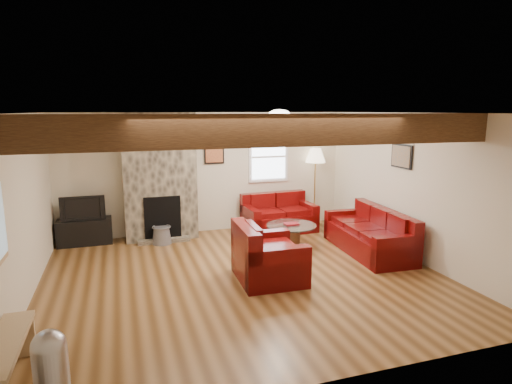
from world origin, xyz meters
TOP-DOWN VIEW (x-y plane):
  - room at (0.00, 0.00)m, footprint 8.00×8.00m
  - oak_beam at (0.00, -1.25)m, footprint 6.00×0.36m
  - chimney_breast at (-1.00, 2.49)m, footprint 1.40×0.67m
  - back_window at (1.35, 2.71)m, footprint 0.90×0.08m
  - ceiling_dome at (0.90, 0.90)m, footprint 0.40×0.40m
  - artwork_back at (0.15, 2.71)m, footprint 0.42×0.06m
  - artwork_right at (2.96, 0.30)m, footprint 0.06×0.55m
  - sofa_three at (2.48, 0.46)m, footprint 0.97×2.08m
  - loveseat at (1.43, 2.23)m, footprint 1.53×0.94m
  - armchair_red at (0.34, -0.19)m, footprint 0.97×1.10m
  - coffee_table at (1.23, 1.08)m, footprint 0.93×0.93m
  - tv_cabinet at (-2.45, 2.53)m, footprint 0.99×0.40m
  - television at (-2.45, 2.53)m, footprint 0.80×0.11m
  - floor_lamp at (2.40, 2.55)m, footprint 0.44×0.44m
  - pine_bench at (-2.83, -1.95)m, footprint 0.29×1.26m
  - pedal_bin at (-2.41, -2.34)m, footprint 0.30×0.30m
  - coal_bucket at (-1.04, 2.11)m, footprint 0.37×0.37m

SIDE VIEW (x-z plane):
  - coal_bucket at x=-1.04m, z-range 0.00..0.35m
  - coffee_table at x=1.23m, z-range -0.02..0.47m
  - pine_bench at x=-2.83m, z-range 0.00..0.47m
  - tv_cabinet at x=-2.45m, z-range 0.00..0.50m
  - pedal_bin at x=-2.41m, z-range 0.00..0.72m
  - sofa_three at x=2.48m, z-range 0.00..0.78m
  - loveseat at x=1.43m, z-range 0.00..0.79m
  - armchair_red at x=0.34m, z-range 0.00..0.87m
  - television at x=-2.45m, z-range 0.50..0.96m
  - chimney_breast at x=-1.00m, z-range -0.03..2.47m
  - room at x=0.00m, z-range -2.75..5.25m
  - floor_lamp at x=2.40m, z-range 0.61..2.32m
  - back_window at x=1.35m, z-range 1.00..2.10m
  - artwork_back at x=0.15m, z-range 1.44..1.96m
  - artwork_right at x=2.96m, z-range 1.54..1.96m
  - oak_beam at x=0.00m, z-range 2.12..2.50m
  - ceiling_dome at x=0.90m, z-range 2.35..2.53m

